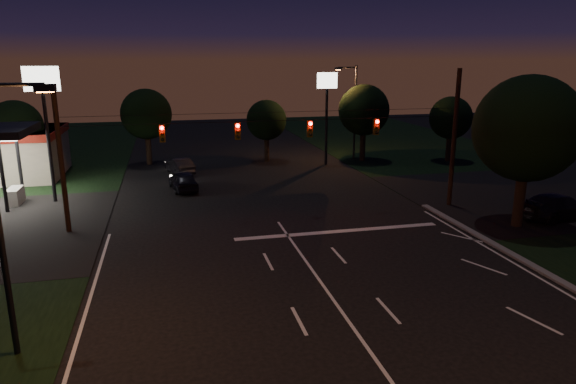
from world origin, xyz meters
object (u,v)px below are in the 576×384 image
object	(u,v)px
utility_pole_right	(449,205)
car_oncoming_b	(180,166)
tree_right_near	(526,130)
car_cross	(558,206)
car_oncoming_a	(183,181)

from	to	relation	value
utility_pole_right	car_oncoming_b	world-z (taller)	utility_pole_right
tree_right_near	car_cross	size ratio (longest dim) A/B	1.63
utility_pole_right	tree_right_near	world-z (taller)	tree_right_near
car_cross	tree_right_near	bearing A→B (deg)	89.58
utility_pole_right	tree_right_near	bearing A→B (deg)	-72.47
car_cross	car_oncoming_b	bearing A→B (deg)	39.89
utility_pole_right	car_cross	world-z (taller)	utility_pole_right
utility_pole_right	tree_right_near	size ratio (longest dim) A/B	1.03
tree_right_near	car_oncoming_b	bearing A→B (deg)	134.73
tree_right_near	car_cross	xyz separation A→B (m)	(3.40, 0.60, -4.89)
tree_right_near	car_cross	distance (m)	5.99
car_oncoming_a	car_cross	xyz separation A→B (m)	(22.18, -12.52, 0.06)
utility_pole_right	tree_right_near	xyz separation A→B (m)	(1.53, -4.83, 5.68)
car_oncoming_a	car_oncoming_b	world-z (taller)	car_oncoming_a
car_oncoming_a	car_cross	bearing A→B (deg)	142.48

